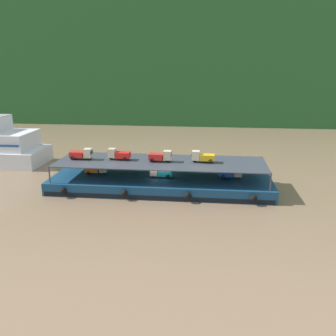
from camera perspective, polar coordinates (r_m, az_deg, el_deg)
The scene contains 11 objects.
ground_plane at distance 45.75m, azimuth -1.11°, elevation -3.22°, with size 400.00×400.00×0.00m, color #7F664C.
hillside_far_bank at distance 109.71m, azimuth 3.61°, elevation 19.08°, with size 121.34×39.65×37.92m.
cargo_barge at distance 45.48m, azimuth -1.12°, elevation -2.34°, with size 26.86×9.10×1.50m.
cargo_rack at distance 44.75m, azimuth -1.13°, elevation 0.95°, with size 25.26×7.68×2.00m.
mini_truck_lower_stern at distance 47.35m, azimuth -10.95°, elevation -0.08°, with size 2.78×1.27×1.38m.
mini_truck_lower_aft at distance 44.94m, azimuth -1.10°, elevation -0.64°, with size 2.75×1.22×1.38m.
mini_truck_lower_mid at distance 45.33m, azimuth 9.69°, elevation -0.72°, with size 2.77×1.25×1.38m.
mini_truck_upper_stern at distance 46.79m, azimuth -13.22°, elevation 2.13°, with size 2.76×1.23×1.38m.
mini_truck_upper_mid at distance 45.79m, azimuth -7.65°, elevation 2.12°, with size 2.79×1.28×1.38m.
mini_truck_upper_fore at distance 44.44m, azimuth -1.15°, elevation 1.84°, with size 2.75×1.22×1.38m.
mini_truck_upper_bow at distance 44.35m, azimuth 5.39°, elevation 1.74°, with size 2.76×1.23×1.38m.
Camera 1 is at (5.71, -42.90, 14.83)m, focal length 39.43 mm.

